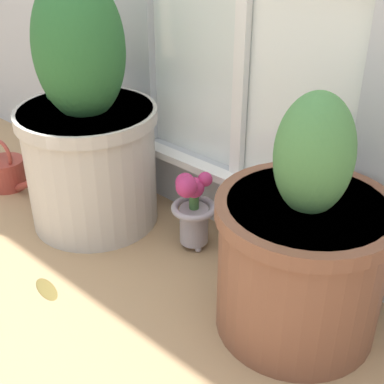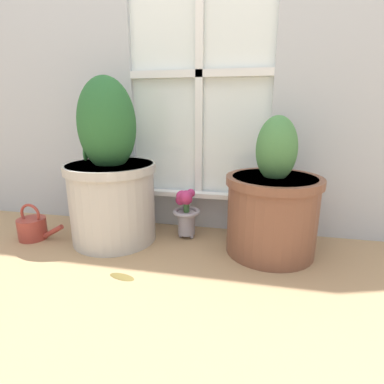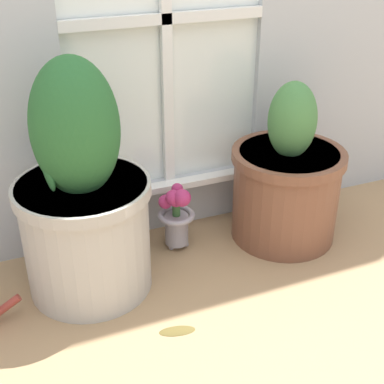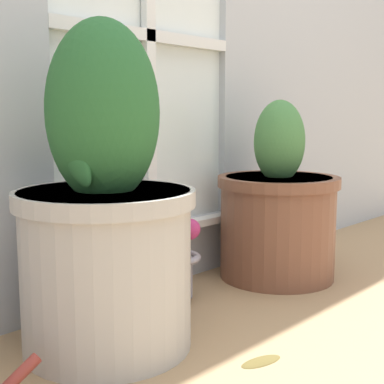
% 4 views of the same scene
% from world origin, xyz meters
% --- Properties ---
extents(ground_plane, '(10.00, 10.00, 0.00)m').
position_xyz_m(ground_plane, '(0.00, 0.00, 0.00)').
color(ground_plane, tan).
extents(potted_plant_left, '(0.42, 0.42, 0.77)m').
position_xyz_m(potted_plant_left, '(-0.37, 0.33, 0.31)').
color(potted_plant_left, '#B7B2A8').
rests_on(potted_plant_left, ground_plane).
extents(potted_plant_right, '(0.41, 0.41, 0.60)m').
position_xyz_m(potted_plant_right, '(0.37, 0.35, 0.23)').
color(potted_plant_right, brown).
rests_on(potted_plant_right, ground_plane).
extents(flower_vase, '(0.13, 0.14, 0.25)m').
position_xyz_m(flower_vase, '(-0.03, 0.42, 0.14)').
color(flower_vase, '#99939E').
rests_on(flower_vase, ground_plane).
extents(fallen_leaf, '(0.12, 0.07, 0.01)m').
position_xyz_m(fallen_leaf, '(-0.19, 0.01, 0.00)').
color(fallen_leaf, brown).
rests_on(fallen_leaf, ground_plane).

